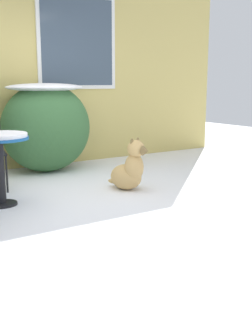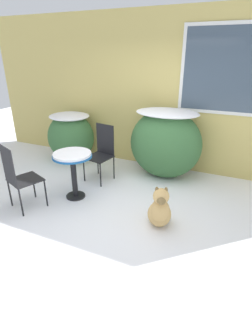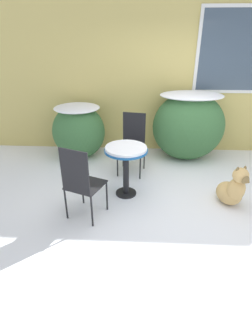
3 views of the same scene
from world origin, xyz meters
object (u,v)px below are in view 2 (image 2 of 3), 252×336
object	(u,v)px
dog	(160,211)
patio_chair_near_table	(102,151)
patio_chair_far_side	(19,176)
patio_table	(73,162)

from	to	relation	value
dog	patio_chair_near_table	bearing A→B (deg)	126.29
patio_chair_far_side	patio_table	bearing A→B (deg)	-108.76
patio_table	patio_chair_near_table	size ratio (longest dim) A/B	0.76
patio_table	dog	distance (m)	1.60
patio_chair_near_table	patio_chair_far_side	distance (m)	1.57
patio_chair_far_side	dog	world-z (taller)	patio_chair_far_side
patio_chair_far_side	dog	distance (m)	2.14
patio_chair_near_table	patio_table	bearing A→B (deg)	-84.47
patio_chair_near_table	patio_chair_far_side	world-z (taller)	same
patio_table	patio_chair_far_side	size ratio (longest dim) A/B	0.76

